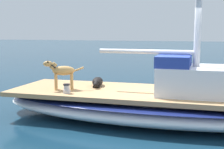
{
  "coord_description": "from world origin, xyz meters",
  "views": [
    {
      "loc": [
        6.92,
        1.2,
        2.01
      ],
      "look_at": [
        0.0,
        -1.0,
        1.01
      ],
      "focal_mm": 50.28,
      "sensor_mm": 36.0,
      "label": 1
    }
  ],
  "objects_px": {
    "sailboat_main": "(154,106)",
    "mooring_buoy": "(196,84)",
    "dog_black": "(97,82)",
    "dog_tan": "(62,72)",
    "deck_winch": "(67,89)"
  },
  "relations": [
    {
      "from": "sailboat_main",
      "to": "mooring_buoy",
      "type": "distance_m",
      "value": 4.05
    },
    {
      "from": "sailboat_main",
      "to": "dog_black",
      "type": "xyz_separation_m",
      "value": [
        -0.28,
        -1.47,
        0.43
      ]
    },
    {
      "from": "dog_tan",
      "to": "deck_winch",
      "type": "bearing_deg",
      "value": 39.11
    },
    {
      "from": "deck_winch",
      "to": "mooring_buoy",
      "type": "relative_size",
      "value": 0.48
    },
    {
      "from": "dog_black",
      "to": "sailboat_main",
      "type": "bearing_deg",
      "value": 79.33
    },
    {
      "from": "sailboat_main",
      "to": "dog_tan",
      "type": "distance_m",
      "value": 2.27
    },
    {
      "from": "dog_black",
      "to": "mooring_buoy",
      "type": "xyz_separation_m",
      "value": [
        -3.7,
        2.22,
        -0.55
      ]
    },
    {
      "from": "deck_winch",
      "to": "mooring_buoy",
      "type": "xyz_separation_m",
      "value": [
        -4.74,
        2.55,
        -0.54
      ]
    },
    {
      "from": "deck_winch",
      "to": "mooring_buoy",
      "type": "distance_m",
      "value": 5.41
    },
    {
      "from": "sailboat_main",
      "to": "deck_winch",
      "type": "height_order",
      "value": "deck_winch"
    },
    {
      "from": "dog_tan",
      "to": "mooring_buoy",
      "type": "relative_size",
      "value": 1.99
    },
    {
      "from": "dog_tan",
      "to": "dog_black",
      "type": "xyz_separation_m",
      "value": [
        -0.67,
        0.63,
        -0.32
      ]
    },
    {
      "from": "sailboat_main",
      "to": "dog_tan",
      "type": "relative_size",
      "value": 8.35
    },
    {
      "from": "sailboat_main",
      "to": "deck_winch",
      "type": "relative_size",
      "value": 34.75
    },
    {
      "from": "mooring_buoy",
      "to": "dog_tan",
      "type": "bearing_deg",
      "value": -33.11
    }
  ]
}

